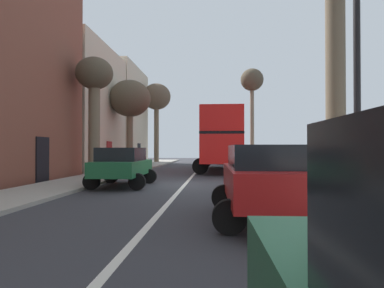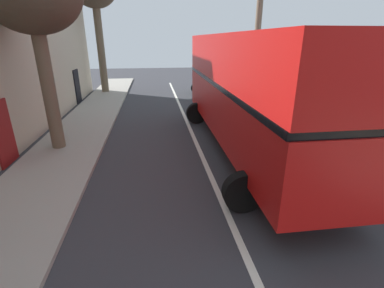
# 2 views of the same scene
# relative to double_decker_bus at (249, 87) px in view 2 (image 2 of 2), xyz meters

# --- Properties ---
(double_decker_bus) EXTENTS (3.61, 11.04, 4.06)m
(double_decker_bus) POSITION_rel_double_decker_bus_xyz_m (0.00, 0.00, 0.00)
(double_decker_bus) COLOR red
(double_decker_bus) RESTS_ON ground
(parked_car_green_right_2) EXTENTS (2.41, 4.14, 1.70)m
(parked_car_green_right_2) POSITION_rel_double_decker_bus_xyz_m (0.80, 10.86, -1.40)
(parked_car_green_right_2) COLOR #1E6038
(parked_car_green_right_2) RESTS_ON ground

